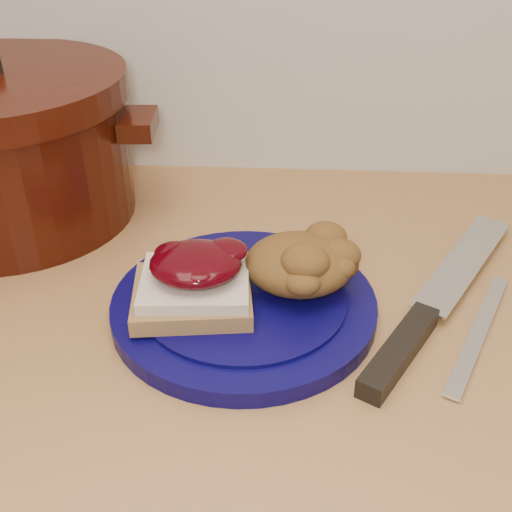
# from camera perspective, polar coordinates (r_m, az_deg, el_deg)

# --- Properties ---
(plate) EXTENTS (0.25, 0.25, 0.02)m
(plate) POSITION_cam_1_polar(r_m,az_deg,el_deg) (0.59, -1.08, -4.42)
(plate) COLOR #07043E
(plate) RESTS_ON wood_countertop
(sandwich) EXTENTS (0.11, 0.10, 0.05)m
(sandwich) POSITION_cam_1_polar(r_m,az_deg,el_deg) (0.57, -5.53, -2.19)
(sandwich) COLOR olive
(sandwich) RESTS_ON plate
(stuffing_mound) EXTENTS (0.10, 0.09, 0.05)m
(stuffing_mound) POSITION_cam_1_polar(r_m,az_deg,el_deg) (0.58, 3.83, -0.72)
(stuffing_mound) COLOR brown
(stuffing_mound) RESTS_ON plate
(chef_knife) EXTENTS (0.19, 0.29, 0.02)m
(chef_knife) POSITION_cam_1_polar(r_m,az_deg,el_deg) (0.59, 14.32, -5.81)
(chef_knife) COLOR black
(chef_knife) RESTS_ON wood_countertop
(butter_knife) EXTENTS (0.09, 0.17, 0.00)m
(butter_knife) POSITION_cam_1_polar(r_m,az_deg,el_deg) (0.60, 19.19, -6.36)
(butter_knife) COLOR silver
(butter_knife) RESTS_ON wood_countertop
(dutch_oven) EXTENTS (0.34, 0.30, 0.18)m
(dutch_oven) POSITION_cam_1_polar(r_m,az_deg,el_deg) (0.77, -21.55, 9.09)
(dutch_oven) COLOR black
(dutch_oven) RESTS_ON wood_countertop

